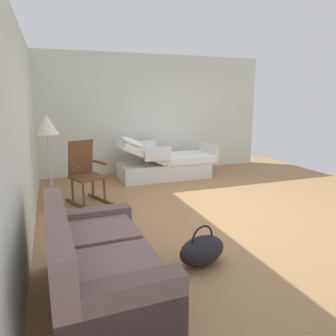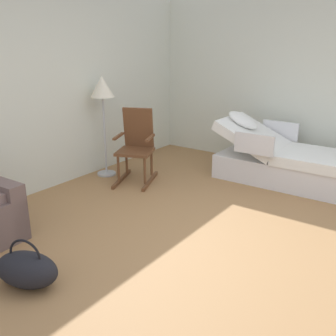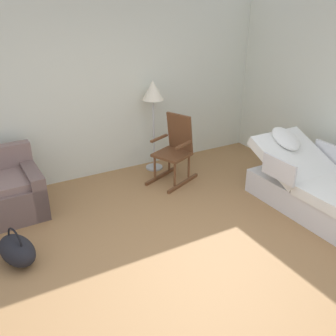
% 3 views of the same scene
% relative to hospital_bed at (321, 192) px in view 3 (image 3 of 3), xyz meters
% --- Properties ---
extents(ground_plane, '(7.22, 7.22, 0.00)m').
position_rel_hospital_bed_xyz_m(ground_plane, '(-2.13, -0.03, -0.30)').
color(ground_plane, '#9E7247').
extents(back_wall, '(5.97, 0.10, 2.70)m').
position_rel_hospital_bed_xyz_m(back_wall, '(-2.13, 2.64, 1.05)').
color(back_wall, silver).
rests_on(back_wall, ground).
extents(hospital_bed, '(1.05, 2.10, 0.99)m').
position_rel_hospital_bed_xyz_m(hospital_bed, '(0.00, 0.00, 0.00)').
color(hospital_bed, silver).
rests_on(hospital_bed, ground).
extents(rocking_chair, '(0.88, 0.73, 1.05)m').
position_rel_hospital_bed_xyz_m(rocking_chair, '(-1.18, 1.80, 0.20)').
color(rocking_chair, brown).
rests_on(rocking_chair, ground).
extents(floor_lamp, '(0.34, 0.34, 1.48)m').
position_rel_hospital_bed_xyz_m(floor_lamp, '(-1.27, 2.34, 0.93)').
color(floor_lamp, '#B2B5BA').
rests_on(floor_lamp, ground).
extents(duffel_bag, '(0.47, 0.63, 0.43)m').
position_rel_hospital_bed_xyz_m(duffel_bag, '(-3.69, 0.88, -0.15)').
color(duffel_bag, black).
rests_on(duffel_bag, ground).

